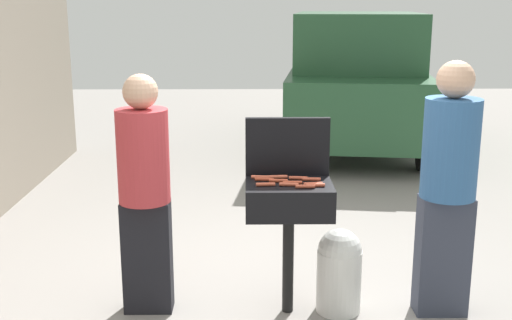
# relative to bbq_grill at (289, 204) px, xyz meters

# --- Properties ---
(ground_plane) EXTENTS (24.00, 24.00, 0.00)m
(ground_plane) POSITION_rel_bbq_grill_xyz_m (-0.11, 0.17, -0.81)
(ground_plane) COLOR gray
(bbq_grill) EXTENTS (0.60, 0.44, 0.96)m
(bbq_grill) POSITION_rel_bbq_grill_xyz_m (0.00, 0.00, 0.00)
(bbq_grill) COLOR black
(bbq_grill) RESTS_ON ground
(grill_lid_open) EXTENTS (0.60, 0.05, 0.42)m
(grill_lid_open) POSITION_rel_bbq_grill_xyz_m (-0.00, 0.22, 0.36)
(grill_lid_open) COLOR black
(grill_lid_open) RESTS_ON bbq_grill
(hot_dog_0) EXTENTS (0.13, 0.04, 0.03)m
(hot_dog_0) POSITION_rel_bbq_grill_xyz_m (-0.07, 0.03, 0.16)
(hot_dog_0) COLOR #AD4228
(hot_dog_0) RESTS_ON bbq_grill
(hot_dog_1) EXTENTS (0.13, 0.04, 0.03)m
(hot_dog_1) POSITION_rel_bbq_grill_xyz_m (0.16, -0.06, 0.16)
(hot_dog_1) COLOR #B74C33
(hot_dog_1) RESTS_ON bbq_grill
(hot_dog_2) EXTENTS (0.13, 0.04, 0.03)m
(hot_dog_2) POSITION_rel_bbq_grill_xyz_m (-0.17, 0.06, 0.16)
(hot_dog_2) COLOR #AD4228
(hot_dog_2) RESTS_ON bbq_grill
(hot_dog_3) EXTENTS (0.13, 0.04, 0.03)m
(hot_dog_3) POSITION_rel_bbq_grill_xyz_m (-0.16, -0.07, 0.16)
(hot_dog_3) COLOR #B74C33
(hot_dog_3) RESTS_ON bbq_grill
(hot_dog_4) EXTENTS (0.13, 0.04, 0.03)m
(hot_dog_4) POSITION_rel_bbq_grill_xyz_m (-0.07, 0.13, 0.16)
(hot_dog_4) COLOR #C6593D
(hot_dog_4) RESTS_ON bbq_grill
(hot_dog_5) EXTENTS (0.13, 0.03, 0.03)m
(hot_dog_5) POSITION_rel_bbq_grill_xyz_m (0.17, -0.09, 0.16)
(hot_dog_5) COLOR #B74C33
(hot_dog_5) RESTS_ON bbq_grill
(hot_dog_6) EXTENTS (0.13, 0.04, 0.03)m
(hot_dog_6) POSITION_rel_bbq_grill_xyz_m (-0.19, 0.12, 0.16)
(hot_dog_6) COLOR #C6593D
(hot_dog_6) RESTS_ON bbq_grill
(hot_dog_7) EXTENTS (0.13, 0.03, 0.03)m
(hot_dog_7) POSITION_rel_bbq_grill_xyz_m (0.02, -0.02, 0.16)
(hot_dog_7) COLOR #AD4228
(hot_dog_7) RESTS_ON bbq_grill
(hot_dog_8) EXTENTS (0.13, 0.03, 0.03)m
(hot_dog_8) POSITION_rel_bbq_grill_xyz_m (0.10, -0.12, 0.16)
(hot_dog_8) COLOR #B74C33
(hot_dog_8) RESTS_ON bbq_grill
(hot_dog_9) EXTENTS (0.13, 0.04, 0.03)m
(hot_dog_9) POSITION_rel_bbq_grill_xyz_m (0.07, 0.09, 0.16)
(hot_dog_9) COLOR #B74C33
(hot_dog_9) RESTS_ON bbq_grill
(hot_dog_10) EXTENTS (0.13, 0.04, 0.03)m
(hot_dog_10) POSITION_rel_bbq_grill_xyz_m (-0.01, -0.07, 0.16)
(hot_dog_10) COLOR #B74C33
(hot_dog_10) RESTS_ON bbq_grill
(hot_dog_11) EXTENTS (0.13, 0.04, 0.03)m
(hot_dog_11) POSITION_rel_bbq_grill_xyz_m (0.16, 0.06, 0.16)
(hot_dog_11) COLOR #B74C33
(hot_dog_11) RESTS_ON bbq_grill
(propane_tank) EXTENTS (0.32, 0.32, 0.62)m
(propane_tank) POSITION_rel_bbq_grill_xyz_m (0.37, 0.00, -0.49)
(propane_tank) COLOR silver
(propane_tank) RESTS_ON ground
(person_left) EXTENTS (0.36, 0.36, 1.71)m
(person_left) POSITION_rel_bbq_grill_xyz_m (-1.00, 0.04, 0.12)
(person_left) COLOR black
(person_left) RESTS_ON ground
(person_right) EXTENTS (0.38, 0.38, 1.80)m
(person_right) POSITION_rel_bbq_grill_xyz_m (1.09, -0.03, 0.17)
(person_right) COLOR #333847
(person_right) RESTS_ON ground
(parked_minivan) EXTENTS (2.49, 4.61, 2.02)m
(parked_minivan) POSITION_rel_bbq_grill_xyz_m (1.37, 5.52, 0.22)
(parked_minivan) COLOR #234C2D
(parked_minivan) RESTS_ON ground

